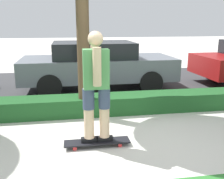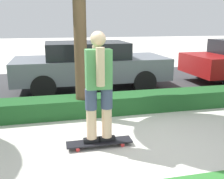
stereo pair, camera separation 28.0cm
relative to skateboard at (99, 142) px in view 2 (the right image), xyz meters
The scene contains 6 objects.
ground_plane 0.55m from the skateboard, ahead, with size 60.00×60.00×0.00m, color beige.
street_asphalt 4.17m from the skateboard, 82.50° to the left, with size 18.38×5.00×0.01m.
hedge_row 1.63m from the skateboard, 70.48° to the left, with size 18.38×0.60×0.38m.
skateboard is the anchor object (origin of this frame).
skater_person 0.92m from the skateboard, 165.96° to the right, with size 0.50×0.44×1.70m.
parked_car_middle 3.75m from the skateboard, 83.69° to the left, with size 4.32×1.83×1.36m.
Camera 2 is at (-1.20, -3.66, 1.90)m, focal length 42.00 mm.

